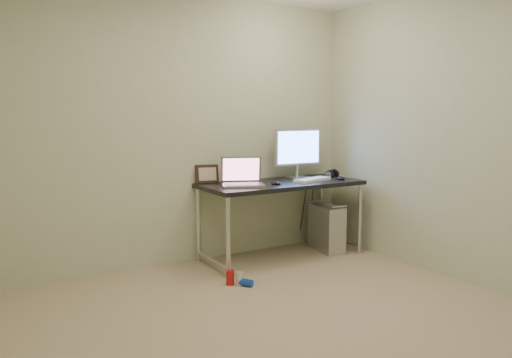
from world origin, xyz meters
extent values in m
plane|color=tan|center=(0.00, 0.00, 0.00)|extent=(3.50, 3.50, 0.00)
cube|color=beige|center=(0.00, 1.75, 1.25)|extent=(3.50, 0.02, 2.50)
cube|color=beige|center=(1.75, 0.00, 1.25)|extent=(0.02, 3.50, 2.50)
cube|color=black|center=(0.83, 1.40, 0.73)|extent=(1.58, 0.69, 0.04)
cylinder|color=silver|center=(0.08, 1.10, 0.35)|extent=(0.04, 0.04, 0.71)
cylinder|color=silver|center=(0.08, 1.71, 0.35)|extent=(0.04, 0.04, 0.71)
cylinder|color=silver|center=(1.59, 1.10, 0.35)|extent=(0.04, 0.04, 0.71)
cylinder|color=silver|center=(1.59, 1.71, 0.35)|extent=(0.04, 0.04, 0.71)
cylinder|color=silver|center=(0.08, 1.40, 0.08)|extent=(0.04, 0.61, 0.04)
cylinder|color=silver|center=(1.59, 1.40, 0.08)|extent=(0.04, 0.61, 0.04)
cube|color=#B6B6BA|center=(1.38, 1.37, 0.24)|extent=(0.27, 0.48, 0.47)
cylinder|color=silver|center=(1.38, 1.18, 0.49)|extent=(0.17, 0.05, 0.02)
cylinder|color=silver|center=(1.38, 1.56, 0.49)|extent=(0.17, 0.05, 0.02)
cylinder|color=black|center=(1.33, 1.70, 0.40)|extent=(0.01, 0.16, 0.69)
cylinder|color=black|center=(1.42, 1.68, 0.38)|extent=(0.02, 0.11, 0.71)
cylinder|color=#AE1616|center=(0.01, 0.94, 0.06)|extent=(0.08, 0.08, 0.12)
cylinder|color=silver|center=(0.08, 0.89, 0.06)|extent=(0.06, 0.06, 0.11)
cylinder|color=#113DAD|center=(0.11, 0.84, 0.03)|extent=(0.11, 0.13, 0.06)
cube|color=silver|center=(0.37, 1.34, 0.76)|extent=(0.45, 0.39, 0.02)
cube|color=gray|center=(0.37, 1.34, 0.77)|extent=(0.39, 0.34, 0.00)
cube|color=gray|center=(0.43, 1.48, 0.89)|extent=(0.37, 0.20, 0.24)
cube|color=#82525F|center=(0.43, 1.47, 0.89)|extent=(0.33, 0.17, 0.21)
cube|color=silver|center=(1.15, 1.56, 0.76)|extent=(0.22, 0.16, 0.02)
cylinder|color=silver|center=(1.15, 1.58, 0.82)|extent=(0.04, 0.04, 0.12)
cube|color=silver|center=(1.15, 1.57, 1.07)|extent=(0.54, 0.05, 0.37)
cube|color=#507ADE|center=(1.15, 1.55, 1.07)|extent=(0.49, 0.02, 0.33)
cube|color=white|center=(1.13, 1.30, 0.76)|extent=(0.47, 0.28, 0.03)
ellipsoid|color=black|center=(1.45, 1.24, 0.77)|extent=(0.09, 0.13, 0.04)
ellipsoid|color=black|center=(0.69, 1.28, 0.77)|extent=(0.09, 0.12, 0.04)
cylinder|color=black|center=(1.47, 1.47, 0.78)|extent=(0.06, 0.10, 0.09)
cylinder|color=black|center=(1.58, 1.47, 0.78)|extent=(0.06, 0.10, 0.09)
cube|color=black|center=(1.53, 1.47, 0.82)|extent=(0.12, 0.05, 0.01)
cube|color=black|center=(0.18, 1.70, 0.84)|extent=(0.23, 0.11, 0.18)
cylinder|color=silver|center=(0.46, 1.67, 0.80)|extent=(0.01, 0.01, 0.10)
cylinder|color=white|center=(0.46, 1.67, 0.86)|extent=(0.05, 0.04, 0.04)
camera|label=1|loc=(-1.87, -2.58, 1.39)|focal=35.00mm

